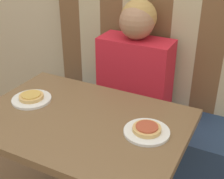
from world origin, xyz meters
TOP-DOWN VIEW (x-y plane):
  - booth_seat at (0.00, 0.60)m, footprint 1.23×0.46m
  - booth_backrest at (0.00, 0.78)m, footprint 1.23×0.09m
  - dining_table at (0.00, 0.00)m, footprint 0.91×0.63m
  - person at (0.00, 0.60)m, footprint 0.42×0.22m
  - plate_left at (-0.29, 0.03)m, footprint 0.19×0.19m
  - plate_right at (0.29, 0.03)m, footprint 0.19×0.19m
  - pizza_left at (-0.29, 0.03)m, footprint 0.12×0.12m
  - pizza_right at (0.29, 0.03)m, footprint 0.12×0.12m

SIDE VIEW (x-z plane):
  - booth_seat at x=0.00m, z-range 0.00..0.46m
  - dining_table at x=0.00m, z-range 0.25..0.97m
  - plate_left at x=-0.29m, z-range 0.72..0.73m
  - plate_right at x=0.29m, z-range 0.72..0.73m
  - pizza_left at x=-0.29m, z-range 0.73..0.76m
  - pizza_right at x=0.29m, z-range 0.73..0.76m
  - person at x=0.00m, z-range 0.45..1.11m
  - booth_backrest at x=0.00m, z-range 0.46..1.20m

